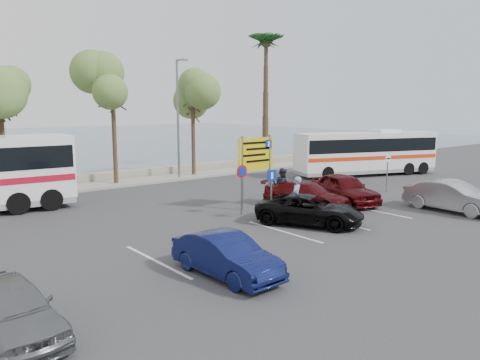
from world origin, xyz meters
TOP-DOWN VIEW (x-y plane):
  - ground at (0.00, 0.00)m, footprint 120.00×120.00m
  - kerb_strip at (0.00, 14.00)m, footprint 44.00×2.40m
  - seawall at (0.00, 16.00)m, footprint 48.00×0.80m
  - tree_mid at (-1.50, 14.00)m, footprint 3.20×3.20m
  - tree_right at (4.50, 14.00)m, footprint 3.20×3.20m
  - palm_tree at (11.50, 14.00)m, footprint 4.80×4.80m
  - street_lamp_right at (3.00, 13.52)m, footprint 0.45×1.15m
  - direction_sign at (1.00, 3.20)m, footprint 2.20×0.12m
  - sign_no_stop at (-0.60, 2.38)m, footprint 0.60×0.08m
  - sign_parking at (-0.20, 0.79)m, footprint 0.50×0.07m
  - sign_taxi at (9.80, 1.49)m, footprint 0.50×0.07m
  - lane_markings at (-1.14, -1.00)m, footprint 12.02×4.20m
  - coach_bus_right at (14.66, 6.50)m, footprint 10.87×5.84m
  - car_silver_a at (-12.00, -3.50)m, footprint 1.83×3.96m
  - car_blue at (-6.05, -3.50)m, footprint 1.50×3.92m
  - car_maroon at (2.90, 1.50)m, footprint 3.01×4.85m
  - car_red at (5.30, 1.09)m, footprint 2.98×4.82m
  - suv_black at (0.50, -0.86)m, footprint 3.93×5.00m
  - car_silver_b at (7.70, -3.50)m, footprint 1.65×4.52m
  - pedestrian_near at (1.06, 0.48)m, footprint 0.81×0.70m
  - pedestrian_far at (2.55, 2.88)m, footprint 0.73×0.93m

SIDE VIEW (x-z plane):
  - ground at x=0.00m, z-range 0.00..0.00m
  - lane_markings at x=-1.14m, z-range 0.00..0.01m
  - kerb_strip at x=0.00m, z-range 0.00..0.15m
  - seawall at x=0.00m, z-range 0.00..0.60m
  - suv_black at x=0.50m, z-range 0.00..1.26m
  - car_blue at x=-6.05m, z-range 0.00..1.27m
  - car_maroon at x=2.90m, z-range 0.00..1.31m
  - car_silver_a at x=-12.00m, z-range 0.00..1.31m
  - car_silver_b at x=7.70m, z-range 0.00..1.48m
  - car_red at x=5.30m, z-range 0.00..1.53m
  - pedestrian_near at x=1.06m, z-range 0.00..1.87m
  - pedestrian_far at x=2.55m, z-range 0.00..1.90m
  - sign_taxi at x=9.80m, z-range 0.32..2.52m
  - sign_parking at x=-0.20m, z-range 0.34..2.59m
  - coach_bus_right at x=14.66m, z-range -0.12..3.23m
  - sign_no_stop at x=-0.60m, z-range 0.40..2.75m
  - direction_sign at x=1.00m, z-range 0.63..4.23m
  - street_lamp_right at x=3.00m, z-range 0.59..8.60m
  - tree_right at x=4.50m, z-range 2.47..9.87m
  - tree_mid at x=-1.50m, z-range 2.65..10.65m
  - palm_tree at x=11.50m, z-range 4.27..15.47m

